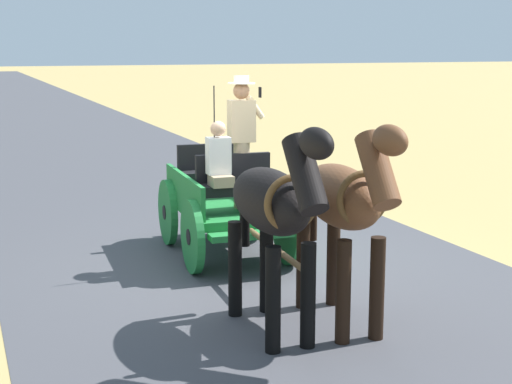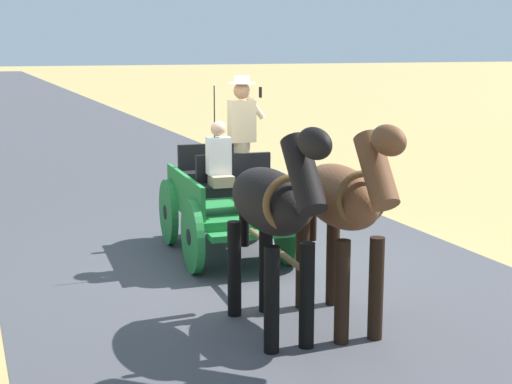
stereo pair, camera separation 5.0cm
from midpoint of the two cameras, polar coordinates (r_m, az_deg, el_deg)
ground_plane at (r=10.43m, az=-0.75°, el=-5.24°), size 200.00×200.00×0.00m
road_surface at (r=10.43m, az=-0.75°, el=-5.22°), size 6.44×160.00×0.01m
horse_drawn_carriage at (r=10.60m, az=-2.05°, el=-0.44°), size 1.54×4.52×2.50m
horse_near_side at (r=7.83m, az=6.68°, el=-0.78°), size 0.66×2.13×2.21m
horse_off_side at (r=7.56m, az=1.46°, el=-1.14°), size 0.58×2.13×2.21m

